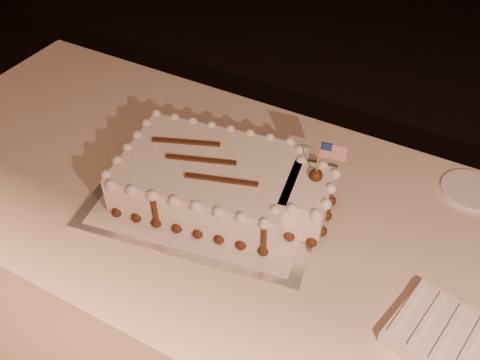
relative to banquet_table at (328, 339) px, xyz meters
The scene contains 7 objects.
room_shell 1.19m from the banquet_table, 90.00° to the right, with size 6.10×8.10×2.90m.
banquet_table is the anchor object (origin of this frame).
cake_board 0.51m from the banquet_table, behind, with size 0.54×0.40×0.01m, color silver.
doily 0.51m from the banquet_table, behind, with size 0.48×0.36×0.00m, color white.
sheet_cake 0.53m from the banquet_table, behind, with size 0.52×0.34×0.20m.
napkin_stack 0.49m from the banquet_table, 27.66° to the right, with size 0.26×0.21×0.04m.
side_plate 0.53m from the banquet_table, 57.02° to the left, with size 0.14×0.14×0.01m, color white.
Camera 1 is at (0.16, -0.17, 1.64)m, focal length 40.00 mm.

